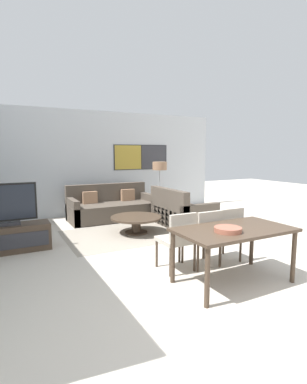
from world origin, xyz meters
TOP-DOWN VIEW (x-y plane):
  - ground_plane at (0.00, 0.00)m, footprint 24.00×24.00m
  - wall_back at (0.04, 5.84)m, footprint 7.13×0.09m
  - area_rug at (0.00, 3.46)m, footprint 2.91×1.82m
  - tv_console at (-2.40, 3.38)m, footprint 1.31×0.47m
  - television at (-2.40, 3.38)m, footprint 0.92×0.20m
  - sofa_main at (0.00, 5.01)m, footprint 2.14×0.96m
  - sofa_side at (1.18, 3.59)m, footprint 0.96×1.46m
  - coffee_table at (0.00, 3.46)m, footprint 1.06×1.06m
  - dining_table at (0.13, 0.68)m, footprint 1.52×0.84m
  - dining_chair_left at (-0.30, 1.34)m, footprint 0.46×0.46m
  - dining_chair_centre at (0.13, 1.30)m, footprint 0.46×0.46m
  - dining_chair_right at (0.56, 1.33)m, footprint 0.46×0.46m
  - fruit_bowl at (-0.06, 0.58)m, footprint 0.34×0.34m
  - floor_lamp at (1.37, 4.94)m, footprint 0.39×0.39m

SIDE VIEW (x-z plane):
  - ground_plane at x=0.00m, z-range 0.00..0.00m
  - area_rug at x=0.00m, z-range 0.00..0.01m
  - tv_console at x=-2.40m, z-range 0.00..0.47m
  - coffee_table at x=0.00m, z-range 0.09..0.45m
  - sofa_side at x=1.18m, z-range -0.16..0.72m
  - sofa_main at x=0.00m, z-range -0.16..0.72m
  - dining_chair_left at x=-0.30m, z-range 0.07..0.93m
  - dining_chair_centre at x=0.13m, z-range 0.07..0.93m
  - dining_chair_right at x=0.56m, z-range 0.07..0.93m
  - dining_table at x=0.13m, z-range 0.28..1.01m
  - fruit_bowl at x=-0.06m, z-range 0.73..0.79m
  - television at x=-2.40m, z-range 0.46..1.17m
  - floor_lamp at x=1.37m, z-range 0.52..1.96m
  - wall_back at x=0.04m, z-range 0.00..2.80m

